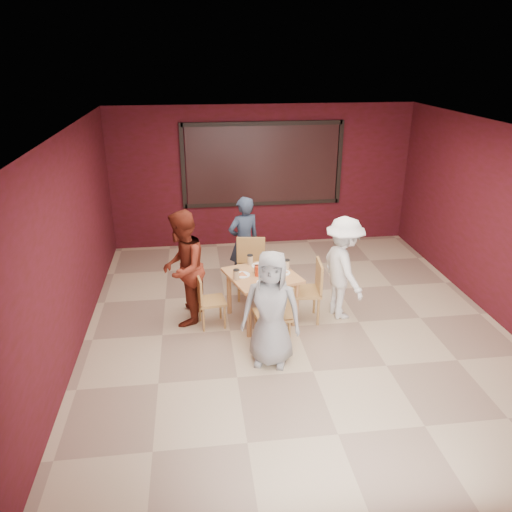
{
  "coord_description": "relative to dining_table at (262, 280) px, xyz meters",
  "views": [
    {
      "loc": [
        -1.39,
        -6.22,
        3.73
      ],
      "look_at": [
        -0.54,
        0.28,
        1.03
      ],
      "focal_mm": 35.0,
      "sensor_mm": 36.0,
      "label": 1
    }
  ],
  "objects": [
    {
      "name": "floor",
      "position": [
        0.46,
        -0.28,
        -0.65
      ],
      "size": [
        7.0,
        7.0,
        0.0
      ],
      "primitive_type": "plane",
      "color": "#C5AD89",
      "rests_on": "ground"
    },
    {
      "name": "dining_table",
      "position": [
        0.0,
        0.0,
        0.0
      ],
      "size": [
        1.17,
        1.17,
        0.89
      ],
      "color": "#C17C4F",
      "rests_on": "floor"
    },
    {
      "name": "chair_left",
      "position": [
        -0.81,
        -0.09,
        -0.2
      ],
      "size": [
        0.43,
        0.43,
        0.79
      ],
      "color": "#AB8342",
      "rests_on": "floor"
    },
    {
      "name": "chair_back",
      "position": [
        -0.06,
        0.84,
        -0.11
      ],
      "size": [
        0.52,
        0.52,
        0.95
      ],
      "color": "#AB8342",
      "rests_on": "floor"
    },
    {
      "name": "diner_front",
      "position": [
        -0.04,
        -1.1,
        0.11
      ],
      "size": [
        0.86,
        0.69,
        1.53
      ],
      "primitive_type": "imported",
      "rotation": [
        0.0,
        0.0,
        -0.3
      ],
      "color": "#949494",
      "rests_on": "floor"
    },
    {
      "name": "diner_back",
      "position": [
        -0.13,
        1.24,
        0.13
      ],
      "size": [
        0.66,
        0.55,
        1.56
      ],
      "primitive_type": "imported",
      "rotation": [
        0.0,
        0.0,
        3.52
      ],
      "color": "#2A364B",
      "rests_on": "floor"
    },
    {
      "name": "diner_left",
      "position": [
        -1.13,
        0.11,
        0.2
      ],
      "size": [
        0.8,
        0.94,
        1.69
      ],
      "primitive_type": "imported",
      "rotation": [
        0.0,
        0.0,
        -1.78
      ],
      "color": "maroon",
      "rests_on": "floor"
    },
    {
      "name": "window_blinds",
      "position": [
        0.46,
        3.17,
        1.0
      ],
      "size": [
        3.0,
        0.02,
        1.5
      ],
      "primitive_type": "cube",
      "color": "black"
    },
    {
      "name": "chair_front",
      "position": [
        0.05,
        -0.8,
        -0.12
      ],
      "size": [
        0.5,
        0.5,
        0.93
      ],
      "color": "#AB8342",
      "rests_on": "floor"
    },
    {
      "name": "chair_right",
      "position": [
        0.7,
        -0.1,
        -0.12
      ],
      "size": [
        0.48,
        0.48,
        0.93
      ],
      "color": "#AB8342",
      "rests_on": "floor"
    },
    {
      "name": "diner_right",
      "position": [
        1.2,
        -0.04,
        0.13
      ],
      "size": [
        0.75,
        1.09,
        1.56
      ],
      "primitive_type": "imported",
      "rotation": [
        0.0,
        0.0,
        1.75
      ],
      "color": "white",
      "rests_on": "floor"
    }
  ]
}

